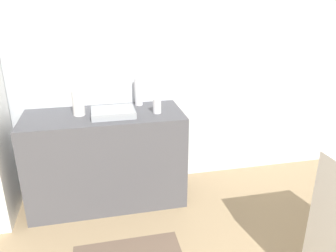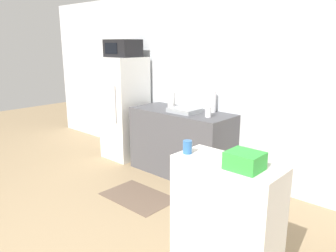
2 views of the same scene
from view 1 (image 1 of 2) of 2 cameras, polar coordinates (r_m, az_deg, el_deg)
The scene contains 6 objects.
wall_back at distance 3.43m, azimuth -5.27°, elevation 10.20°, with size 8.00×0.06×2.60m, color silver.
counter at distance 3.33m, azimuth -10.65°, elevation -5.61°, with size 1.50×0.64×0.93m, color #4C4C51.
sink_basin at distance 3.10m, azimuth -9.53°, elevation 2.36°, with size 0.40×0.32×0.06m, color #9EA3A8.
bottle_tall at distance 3.35m, azimuth -5.16°, elevation 6.03°, with size 0.08×0.08×0.29m, color silver.
bottle_short at distance 3.11m, azimuth -1.93°, elevation 3.52°, with size 0.08×0.08×0.14m, color silver.
paper_towel_roll at distance 3.15m, azimuth -15.36°, elevation 3.90°, with size 0.11×0.11×0.24m, color white.
Camera 1 is at (-0.43, -0.41, 1.94)m, focal length 35.00 mm.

